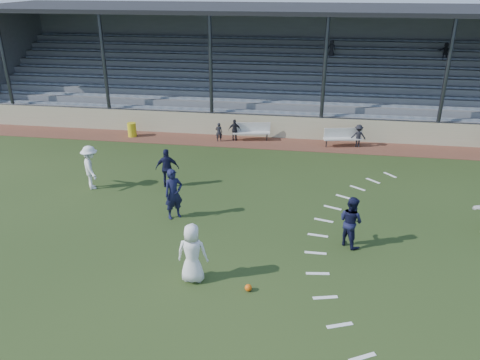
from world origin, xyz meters
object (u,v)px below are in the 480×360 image
trash_bin (132,130)px  player_navy_lead (174,194)px  bench_left (252,130)px  bench_right (343,136)px  player_white_lead (192,253)px  football (248,288)px

trash_bin → player_navy_lead: bearing=-60.5°
bench_left → player_navy_lead: bearing=-110.6°
bench_left → bench_right: size_ratio=1.00×
bench_right → player_white_lead: (-4.85, -12.60, 0.33)m
trash_bin → player_white_lead: (6.58, -12.46, 0.51)m
bench_left → player_white_lead: 12.87m
trash_bin → football: size_ratio=3.73×
player_white_lead → football: bearing=169.2°
trash_bin → player_navy_lead: 10.10m
bench_left → bench_right: bearing=-13.6°
bench_left → player_white_lead: bearing=-100.5°
bench_right → player_navy_lead: size_ratio=1.07×
bench_right → football: bench_right is taller
football → trash_bin: bearing=122.9°
bench_right → player_navy_lead: 11.02m
bench_left → football: 13.26m
bench_left → player_navy_lead: size_ratio=1.07×
player_navy_lead → bench_left: bearing=39.7°
bench_left → trash_bin: size_ratio=2.68×
player_navy_lead → football: bearing=-90.5°
player_white_lead → trash_bin: bearing=-63.5°
football → player_white_lead: 1.87m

